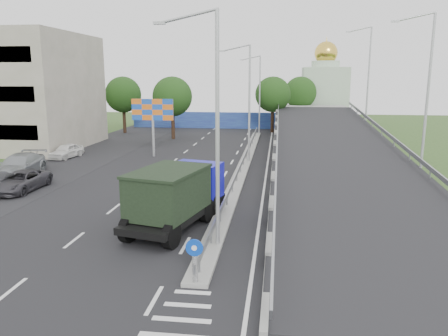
% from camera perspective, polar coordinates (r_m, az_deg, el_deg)
% --- Properties ---
extents(ground, '(160.00, 160.00, 0.00)m').
position_cam_1_polar(ground, '(14.70, -5.47, -19.05)').
color(ground, '#2D4C1E').
rests_on(ground, ground).
extents(road_surface, '(26.00, 90.00, 0.04)m').
position_cam_1_polar(road_surface, '(33.68, -3.08, -1.12)').
color(road_surface, black).
rests_on(road_surface, ground).
extents(parking_strip, '(8.00, 90.00, 0.05)m').
position_cam_1_polar(parking_strip, '(38.16, -22.67, -0.49)').
color(parking_strip, black).
rests_on(parking_strip, ground).
extents(median, '(1.00, 44.00, 0.20)m').
position_cam_1_polar(median, '(37.16, 2.57, 0.27)').
color(median, gray).
rests_on(median, ground).
extents(overpass_ramp, '(10.00, 50.00, 3.50)m').
position_cam_1_polar(overpass_ramp, '(37.04, 14.24, 2.48)').
color(overpass_ramp, gray).
rests_on(overpass_ramp, ground).
extents(median_guardrail, '(0.09, 44.00, 0.71)m').
position_cam_1_polar(median_guardrail, '(37.04, 2.58, 1.25)').
color(median_guardrail, gray).
rests_on(median_guardrail, median).
extents(sign_bollard, '(0.64, 0.23, 1.67)m').
position_cam_1_polar(sign_bollard, '(16.12, -3.83, -11.98)').
color(sign_bollard, black).
rests_on(sign_bollard, median).
extents(lamp_post_near, '(2.74, 0.18, 10.08)m').
position_cam_1_polar(lamp_post_near, '(18.59, -1.45, 6.50)').
color(lamp_post_near, '#B2B5B7').
rests_on(lamp_post_near, median).
extents(lamp_post_mid, '(2.74, 0.18, 10.08)m').
position_cam_1_polar(lamp_post_mid, '(38.44, 3.06, 9.23)').
color(lamp_post_mid, '#B2B5B7').
rests_on(lamp_post_mid, median).
extents(lamp_post_far, '(2.74, 0.18, 10.08)m').
position_cam_1_polar(lamp_post_far, '(58.39, 4.50, 10.09)').
color(lamp_post_far, '#B2B5B7').
rests_on(lamp_post_far, median).
extents(blue_wall, '(30.00, 0.50, 2.40)m').
position_cam_1_polar(blue_wall, '(64.97, 1.05, 6.22)').
color(blue_wall, navy).
rests_on(blue_wall, ground).
extents(church, '(7.00, 7.00, 13.80)m').
position_cam_1_polar(church, '(72.68, 12.97, 9.77)').
color(church, '#B2CCAD').
rests_on(church, ground).
extents(billboard, '(4.00, 0.24, 5.50)m').
position_cam_1_polar(billboard, '(42.14, -9.31, 7.11)').
color(billboard, '#B2B5B7').
rests_on(billboard, ground).
extents(tree_left_mid, '(4.80, 4.80, 7.60)m').
position_cam_1_polar(tree_left_mid, '(53.91, -6.76, 9.23)').
color(tree_left_mid, black).
rests_on(tree_left_mid, ground).
extents(tree_median_far, '(4.80, 4.80, 7.60)m').
position_cam_1_polar(tree_median_far, '(60.35, 6.40, 9.51)').
color(tree_median_far, black).
rests_on(tree_median_far, ground).
extents(tree_left_far, '(4.80, 4.80, 7.60)m').
position_cam_1_polar(tree_left_far, '(61.03, -13.03, 9.31)').
color(tree_left_far, black).
rests_on(tree_left_far, ground).
extents(tree_ramp_far, '(4.80, 4.80, 7.60)m').
position_cam_1_polar(tree_ramp_far, '(67.41, 9.95, 9.64)').
color(tree_ramp_far, black).
rests_on(tree_ramp_far, ground).
extents(dump_truck, '(4.23, 7.57, 3.15)m').
position_cam_1_polar(dump_truck, '(22.27, -6.16, -3.31)').
color(dump_truck, black).
rests_on(dump_truck, ground).
extents(parked_car_c, '(2.31, 4.87, 1.34)m').
position_cam_1_polar(parked_car_c, '(32.26, -25.02, -1.59)').
color(parked_car_c, '#39373D').
rests_on(parked_car_c, ground).
extents(parked_car_d, '(3.00, 6.07, 1.70)m').
position_cam_1_polar(parked_car_d, '(37.03, -25.16, 0.29)').
color(parked_car_d, gray).
rests_on(parked_car_d, ground).
extents(parked_car_e, '(2.14, 4.19, 1.37)m').
position_cam_1_polar(parked_car_e, '(43.77, -19.90, 2.11)').
color(parked_car_e, silver).
rests_on(parked_car_e, ground).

